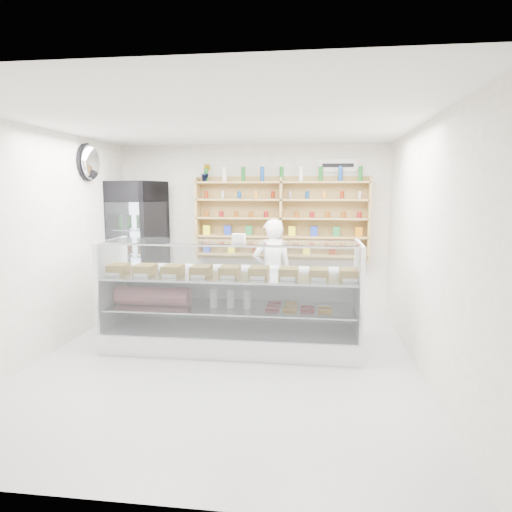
# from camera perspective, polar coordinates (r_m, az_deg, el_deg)

# --- Properties ---
(room) EXTENTS (5.00, 5.00, 5.00)m
(room) POSITION_cam_1_polar(r_m,az_deg,el_deg) (5.26, -4.17, 1.11)
(room) COLOR silver
(room) RESTS_ON ground
(display_counter) EXTENTS (3.26, 0.97, 1.42)m
(display_counter) POSITION_cam_1_polar(r_m,az_deg,el_deg) (5.99, -3.05, -7.97)
(display_counter) COLOR white
(display_counter) RESTS_ON floor
(shop_worker) EXTENTS (0.67, 0.51, 1.63)m
(shop_worker) POSITION_cam_1_polar(r_m,az_deg,el_deg) (6.91, 2.04, -2.09)
(shop_worker) COLOR white
(shop_worker) RESTS_ON floor
(drinks_cooler) EXTENTS (0.93, 0.92, 2.20)m
(drinks_cooler) POSITION_cam_1_polar(r_m,az_deg,el_deg) (7.75, -14.64, 0.92)
(drinks_cooler) COLOR black
(drinks_cooler) RESTS_ON floor
(wall_shelving) EXTENTS (2.84, 0.28, 1.33)m
(wall_shelving) POSITION_cam_1_polar(r_m,az_deg,el_deg) (7.49, 3.17, 4.70)
(wall_shelving) COLOR #A7894E
(wall_shelving) RESTS_ON back_wall
(potted_plant) EXTENTS (0.17, 0.14, 0.29)m
(potted_plant) POSITION_cam_1_polar(r_m,az_deg,el_deg) (7.68, -6.29, 10.31)
(potted_plant) COLOR #1E6626
(potted_plant) RESTS_ON wall_shelving
(security_mirror) EXTENTS (0.15, 0.50, 0.50)m
(security_mirror) POSITION_cam_1_polar(r_m,az_deg,el_deg) (7.10, -19.98, 10.95)
(security_mirror) COLOR silver
(security_mirror) RESTS_ON left_wall
(wall_sign) EXTENTS (0.62, 0.03, 0.20)m
(wall_sign) POSITION_cam_1_polar(r_m,az_deg,el_deg) (7.61, 10.20, 11.09)
(wall_sign) COLOR white
(wall_sign) RESTS_ON back_wall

